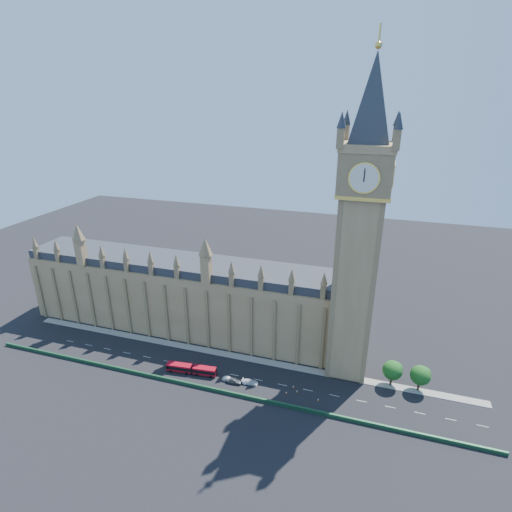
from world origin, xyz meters
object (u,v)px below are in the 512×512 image
(car_white, at_px, (250,382))
(red_bus, at_px, (191,369))
(car_silver, at_px, (228,379))
(car_grey, at_px, (234,381))

(car_white, bearing_deg, red_bus, 87.73)
(red_bus, distance_m, car_silver, 12.87)
(red_bus, height_order, car_grey, red_bus)
(red_bus, xyz_separation_m, car_grey, (14.85, -0.50, -0.67))
(red_bus, height_order, car_silver, red_bus)
(car_silver, distance_m, car_white, 6.92)
(car_silver, relative_size, car_white, 0.78)
(car_silver, bearing_deg, red_bus, 90.82)
(car_grey, xyz_separation_m, car_silver, (-2.00, 0.40, -0.15))
(car_white, bearing_deg, car_silver, 91.63)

